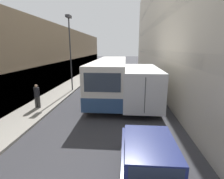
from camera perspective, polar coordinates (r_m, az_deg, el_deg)
name	(u,v)px	position (r m, az deg, el deg)	size (l,w,h in m)	color
ground_plane	(112,96)	(15.64, -0.07, -2.06)	(150.00, 150.00, 0.00)	#38383D
sidewalk_left	(58,94)	(16.73, -17.12, -1.39)	(2.34, 60.00, 0.14)	#9E998E
building_left_shopfront	(31,61)	(17.23, -24.93, 8.36)	(2.40, 60.00, 6.65)	#847056
building_right_apartment	(182,8)	(15.92, 22.00, 23.45)	(2.40, 60.00, 14.44)	beige
car_hatchback	(149,163)	(5.98, 12.14, -22.40)	(1.77, 4.14, 1.41)	navy
bus	(111,77)	(15.63, -0.41, 4.21)	(2.60, 11.56, 3.16)	silver
box_truck	(140,83)	(13.69, 8.98, 2.23)	(2.42, 8.17, 2.81)	silver
pedestrian	(37,95)	(13.01, -23.31, -1.76)	(0.38, 0.36, 1.63)	#383838
street_lamp	(70,40)	(17.18, -13.64, 15.54)	(0.36, 0.80, 6.90)	#38383D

